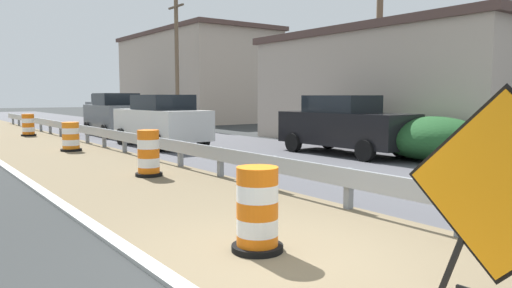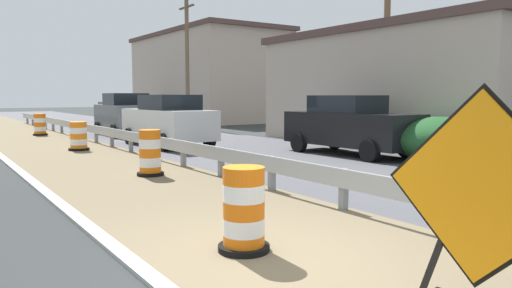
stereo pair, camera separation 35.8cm
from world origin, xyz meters
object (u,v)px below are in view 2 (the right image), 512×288
Objects in this scene: car_lead_far_lane at (125,114)px; traffic_barrel_far at (40,126)px; traffic_barrel_nearest at (244,213)px; traffic_barrel_mid at (79,138)px; car_lead_near_lane at (168,120)px; car_trailing_near_lane at (350,125)px; utility_pole_mid at (187,61)px; warning_sign_diamond at (479,195)px; car_mid_far_lane at (121,109)px; utility_pole_near at (387,21)px; traffic_barrel_close at (150,155)px.

traffic_barrel_far is at bearing 56.13° from car_lead_far_lane.
traffic_barrel_far is at bearing 86.18° from traffic_barrel_nearest.
car_lead_near_lane is at bearing -8.26° from traffic_barrel_mid.
traffic_barrel_far is 15.59m from car_trailing_near_lane.
traffic_barrel_nearest is 18.53m from car_lead_far_lane.
traffic_barrel_nearest is 0.22× the size of car_lead_near_lane.
utility_pole_mid is (5.22, 3.75, 2.98)m from car_lead_far_lane.
warning_sign_diamond is 31.29m from car_mid_far_lane.
car_lead_near_lane is 8.93m from utility_pole_near.
traffic_barrel_mid is at bearing -25.93° from car_mid_far_lane.
traffic_barrel_far is 0.22× the size of car_trailing_near_lane.
car_mid_far_lane is (7.21, 30.45, -0.04)m from warning_sign_diamond.
traffic_barrel_nearest is 0.14× the size of utility_pole_mid.
traffic_barrel_far is 8.75m from car_lead_near_lane.
car_mid_far_lane is 7.16m from utility_pole_mid.
utility_pole_near is 1.17× the size of utility_pole_mid.
car_trailing_near_lane is at bearing -162.26° from car_lead_far_lane.
traffic_barrel_mid is at bearing 80.08° from car_lead_near_lane.
traffic_barrel_close is (1.23, 6.04, 0.03)m from traffic_barrel_nearest.
utility_pole_near is at bearing 33.45° from traffic_barrel_nearest.
utility_pole_mid is at bearing 93.75° from utility_pole_near.
warning_sign_diamond is 22.92m from traffic_barrel_far.
utility_pole_near is (6.51, -4.90, 3.66)m from car_lead_near_lane.
traffic_barrel_mid is at bearing -91.03° from traffic_barrel_far.
traffic_barrel_nearest is at bearing -53.98° from car_trailing_near_lane.
car_lead_near_lane is at bearing 62.32° from traffic_barrel_close.
traffic_barrel_mid is (0.51, 15.19, -0.62)m from warning_sign_diamond.
car_lead_far_lane reaches higher than traffic_barrel_mid.
utility_pole_mid is at bearing -31.93° from car_lead_near_lane.
car_mid_far_lane is at bearing 98.32° from utility_pole_near.
car_lead_near_lane is (3.18, 6.07, 0.48)m from traffic_barrel_close.
traffic_barrel_mid is 7.72m from traffic_barrel_far.
warning_sign_diamond is 0.26× the size of utility_pole_mid.
traffic_barrel_mid is at bearing 147.58° from car_lead_far_lane.
utility_pole_near reaches higher than utility_pole_mid.
warning_sign_diamond is 1.93× the size of traffic_barrel_far.
car_mid_far_lane reaches higher than traffic_barrel_nearest.
car_trailing_near_lane is at bearing 37.53° from traffic_barrel_nearest.
car_lead_near_lane is at bearing -110.11° from warning_sign_diamond.
traffic_barrel_far is 0.22× the size of car_lead_near_lane.
car_mid_far_lane is at bearing 74.13° from traffic_barrel_nearest.
utility_pole_mid reaches higher than traffic_barrel_nearest.
traffic_barrel_close is at bearing -89.40° from car_trailing_near_lane.
traffic_barrel_mid is 11.86m from utility_pole_near.
traffic_barrel_nearest is at bearing -114.75° from utility_pole_mid.
traffic_barrel_close is 18.23m from utility_pole_mid.
utility_pole_near reaches higher than car_lead_near_lane.
car_lead_far_lane is at bearing 73.43° from traffic_barrel_close.
traffic_barrel_far is (0.65, 22.91, -0.59)m from warning_sign_diamond.
car_mid_far_lane is (3.16, 9.93, 0.01)m from car_lead_far_lane.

